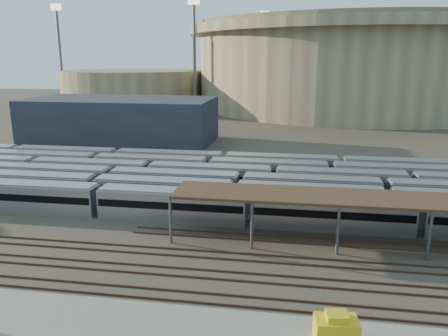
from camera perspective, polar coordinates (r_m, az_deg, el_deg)
ground at (r=44.86m, az=2.70°, el=-11.07°), size 420.00×420.00×0.00m
subway_trains at (r=61.79m, az=1.72°, el=-2.06°), size 122.47×23.90×3.60m
empty_tracks at (r=40.39m, az=1.86°, el=-13.97°), size 170.00×9.62×0.18m
stadium at (r=181.48m, az=16.09°, el=12.93°), size 124.00×124.00×32.50m
secondary_arena at (r=182.47m, az=-11.72°, el=10.20°), size 56.00×56.00×14.00m
service_building at (r=104.09m, az=-13.26°, el=6.10°), size 42.00×20.00×10.00m
floodlight_0 at (r=154.18m, az=-3.87°, el=14.83°), size 4.00×1.00×38.40m
floodlight_1 at (r=183.54m, az=-20.62°, el=13.90°), size 4.00×1.00×38.40m
floodlight_3 at (r=200.81m, az=5.21°, el=14.69°), size 4.00×1.00×38.40m
yellow_equipment at (r=32.65m, az=14.43°, el=-19.89°), size 3.10×2.15×1.81m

